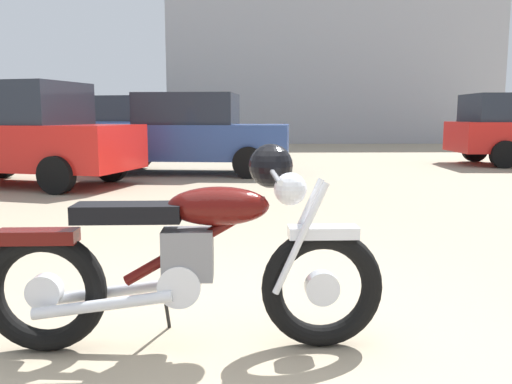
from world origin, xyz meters
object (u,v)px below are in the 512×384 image
object	(u,v)px
white_estate_far	(188,134)
red_hatchback_near	(89,125)
silver_sedan_mid	(20,133)
blue_hatchback_right	(84,123)
vintage_motorcycle	(195,256)

from	to	relation	value
white_estate_far	red_hatchback_near	world-z (taller)	red_hatchback_near
silver_sedan_mid	red_hatchback_near	xyz separation A→B (m)	(-1.02, 5.81, 0.02)
silver_sedan_mid	blue_hatchback_right	world-z (taller)	silver_sedan_mid
silver_sedan_mid	white_estate_far	world-z (taller)	silver_sedan_mid
red_hatchback_near	vintage_motorcycle	bearing A→B (deg)	121.47
red_hatchback_near	blue_hatchback_right	distance (m)	3.67
vintage_motorcycle	white_estate_far	size ratio (longest dim) A/B	0.49
white_estate_far	red_hatchback_near	size ratio (longest dim) A/B	0.86
vintage_motorcycle	red_hatchback_near	bearing A→B (deg)	107.12
red_hatchback_near	blue_hatchback_right	bearing A→B (deg)	-57.92
silver_sedan_mid	blue_hatchback_right	xyz separation A→B (m)	(-2.52, 9.16, 0.02)
vintage_motorcycle	white_estate_far	xyz separation A→B (m)	(-1.71, 8.47, 0.34)
silver_sedan_mid	white_estate_far	size ratio (longest dim) A/B	0.98
white_estate_far	red_hatchback_near	xyz separation A→B (m)	(-3.58, 3.68, 0.10)
silver_sedan_mid	blue_hatchback_right	size ratio (longest dim) A/B	0.88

